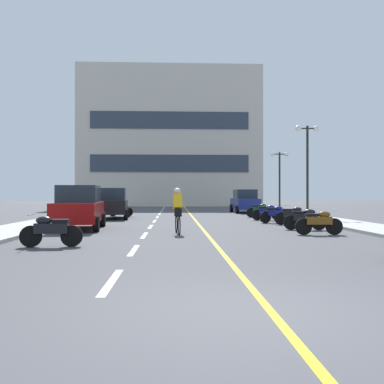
% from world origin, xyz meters
% --- Properties ---
extents(ground_plane, '(140.00, 140.00, 0.00)m').
position_xyz_m(ground_plane, '(0.00, 21.00, 0.00)').
color(ground_plane, '#47474C').
extents(curb_left, '(2.40, 72.00, 0.12)m').
position_xyz_m(curb_left, '(-7.20, 24.00, 0.06)').
color(curb_left, '#A8A8A3').
rests_on(curb_left, ground).
extents(curb_right, '(2.40, 72.00, 0.12)m').
position_xyz_m(curb_right, '(7.20, 24.00, 0.06)').
color(curb_right, '#A8A8A3').
rests_on(curb_right, ground).
extents(lane_dash_0, '(0.14, 2.20, 0.01)m').
position_xyz_m(lane_dash_0, '(-2.00, 2.00, 0.00)').
color(lane_dash_0, silver).
rests_on(lane_dash_0, ground).
extents(lane_dash_1, '(0.14, 2.20, 0.01)m').
position_xyz_m(lane_dash_1, '(-2.00, 6.00, 0.00)').
color(lane_dash_1, silver).
rests_on(lane_dash_1, ground).
extents(lane_dash_2, '(0.14, 2.20, 0.01)m').
position_xyz_m(lane_dash_2, '(-2.00, 10.00, 0.00)').
color(lane_dash_2, silver).
rests_on(lane_dash_2, ground).
extents(lane_dash_3, '(0.14, 2.20, 0.01)m').
position_xyz_m(lane_dash_3, '(-2.00, 14.00, 0.00)').
color(lane_dash_3, silver).
rests_on(lane_dash_3, ground).
extents(lane_dash_4, '(0.14, 2.20, 0.01)m').
position_xyz_m(lane_dash_4, '(-2.00, 18.00, 0.00)').
color(lane_dash_4, silver).
rests_on(lane_dash_4, ground).
extents(lane_dash_5, '(0.14, 2.20, 0.01)m').
position_xyz_m(lane_dash_5, '(-2.00, 22.00, 0.00)').
color(lane_dash_5, silver).
rests_on(lane_dash_5, ground).
extents(lane_dash_6, '(0.14, 2.20, 0.01)m').
position_xyz_m(lane_dash_6, '(-2.00, 26.00, 0.00)').
color(lane_dash_6, silver).
rests_on(lane_dash_6, ground).
extents(lane_dash_7, '(0.14, 2.20, 0.01)m').
position_xyz_m(lane_dash_7, '(-2.00, 30.00, 0.00)').
color(lane_dash_7, silver).
rests_on(lane_dash_7, ground).
extents(lane_dash_8, '(0.14, 2.20, 0.01)m').
position_xyz_m(lane_dash_8, '(-2.00, 34.00, 0.00)').
color(lane_dash_8, silver).
rests_on(lane_dash_8, ground).
extents(lane_dash_9, '(0.14, 2.20, 0.01)m').
position_xyz_m(lane_dash_9, '(-2.00, 38.00, 0.00)').
color(lane_dash_9, silver).
rests_on(lane_dash_9, ground).
extents(lane_dash_10, '(0.14, 2.20, 0.01)m').
position_xyz_m(lane_dash_10, '(-2.00, 42.00, 0.00)').
color(lane_dash_10, silver).
rests_on(lane_dash_10, ground).
extents(lane_dash_11, '(0.14, 2.20, 0.01)m').
position_xyz_m(lane_dash_11, '(-2.00, 46.00, 0.00)').
color(lane_dash_11, silver).
rests_on(lane_dash_11, ground).
extents(centre_line_yellow, '(0.12, 66.00, 0.01)m').
position_xyz_m(centre_line_yellow, '(0.25, 24.00, 0.00)').
color(centre_line_yellow, gold).
rests_on(centre_line_yellow, ground).
extents(office_building, '(22.12, 6.74, 16.92)m').
position_xyz_m(office_building, '(-1.41, 48.31, 8.46)').
color(office_building, beige).
rests_on(office_building, ground).
extents(street_lamp_mid, '(1.46, 0.36, 5.44)m').
position_xyz_m(street_lamp_mid, '(7.00, 19.91, 4.07)').
color(street_lamp_mid, black).
rests_on(street_lamp_mid, curb_right).
extents(street_lamp_far, '(1.46, 0.36, 4.68)m').
position_xyz_m(street_lamp_far, '(7.38, 28.12, 3.58)').
color(street_lamp_far, black).
rests_on(street_lamp_far, curb_right).
extents(parked_car_near, '(2.17, 4.31, 1.82)m').
position_xyz_m(parked_car_near, '(-4.90, 12.78, 0.92)').
color(parked_car_near, black).
rests_on(parked_car_near, ground).
extents(parked_car_mid, '(2.17, 4.32, 1.82)m').
position_xyz_m(parked_car_mid, '(-4.62, 20.43, 0.92)').
color(parked_car_mid, black).
rests_on(parked_car_mid, ground).
extents(parked_car_far, '(1.97, 4.22, 1.82)m').
position_xyz_m(parked_car_far, '(4.63, 28.09, 0.92)').
color(parked_car_far, black).
rests_on(parked_car_far, ground).
extents(motorcycle_1, '(1.70, 0.60, 0.92)m').
position_xyz_m(motorcycle_1, '(-4.35, 6.77, 0.47)').
color(motorcycle_1, black).
rests_on(motorcycle_1, ground).
extents(motorcycle_2, '(1.70, 0.60, 0.92)m').
position_xyz_m(motorcycle_2, '(4.26, 9.91, 0.47)').
color(motorcycle_2, black).
rests_on(motorcycle_2, ground).
extents(motorcycle_3, '(1.68, 0.64, 0.92)m').
position_xyz_m(motorcycle_3, '(4.38, 11.98, 0.47)').
color(motorcycle_3, black).
rests_on(motorcycle_3, ground).
extents(motorcycle_4, '(1.67, 0.68, 0.92)m').
position_xyz_m(motorcycle_4, '(4.69, 14.80, 0.47)').
color(motorcycle_4, black).
rests_on(motorcycle_4, ground).
extents(motorcycle_5, '(1.67, 0.71, 0.92)m').
position_xyz_m(motorcycle_5, '(4.19, 16.26, 0.47)').
color(motorcycle_5, black).
rests_on(motorcycle_5, ground).
extents(motorcycle_6, '(1.70, 0.60, 0.92)m').
position_xyz_m(motorcycle_6, '(4.25, 18.41, 0.47)').
color(motorcycle_6, black).
rests_on(motorcycle_6, ground).
extents(motorcycle_7, '(1.70, 0.60, 0.92)m').
position_xyz_m(motorcycle_7, '(4.47, 21.46, 0.47)').
color(motorcycle_7, black).
rests_on(motorcycle_7, ground).
extents(motorcycle_8, '(1.66, 0.72, 0.92)m').
position_xyz_m(motorcycle_8, '(-4.46, 23.05, 0.47)').
color(motorcycle_8, black).
rests_on(motorcycle_8, ground).
extents(cyclist_rider, '(0.42, 1.77, 1.71)m').
position_xyz_m(cyclist_rider, '(-0.81, 10.54, 0.89)').
color(cyclist_rider, black).
rests_on(cyclist_rider, ground).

